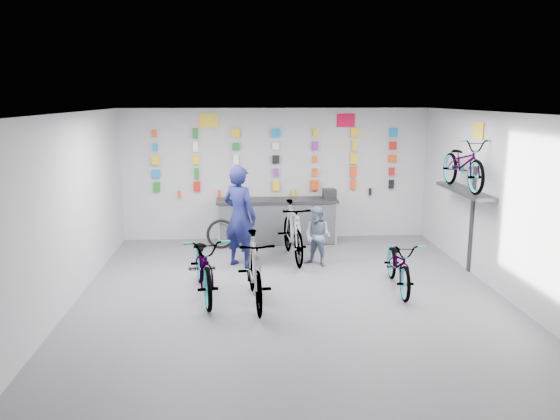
{
  "coord_description": "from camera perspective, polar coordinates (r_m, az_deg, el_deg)",
  "views": [
    {
      "loc": [
        -0.81,
        -8.41,
        3.23
      ],
      "look_at": [
        -0.09,
        1.4,
        1.2
      ],
      "focal_mm": 35.0,
      "sensor_mm": 36.0,
      "label": 1
    }
  ],
  "objects": [
    {
      "name": "customer",
      "position": [
        10.63,
        3.95,
        -2.76
      ],
      "size": [
        0.72,
        0.69,
        1.17
      ],
      "primitive_type": "imported",
      "rotation": [
        0.0,
        0.0,
        -0.63
      ],
      "color": "slate",
      "rests_on": "floor"
    },
    {
      "name": "wall_left",
      "position": [
        9.0,
        -21.5,
        -0.24
      ],
      "size": [
        0.0,
        8.0,
        8.0
      ],
      "primitive_type": "plane",
      "rotation": [
        1.57,
        0.0,
        1.57
      ],
      "color": "#B6B6B9",
      "rests_on": "floor"
    },
    {
      "name": "merch_wall",
      "position": [
        12.46,
        -0.13,
        5.0
      ],
      "size": [
        5.58,
        0.08,
        1.56
      ],
      "color": "#1A7720",
      "rests_on": "wall_back"
    },
    {
      "name": "bike_wall",
      "position": [
        10.5,
        18.64,
        4.62
      ],
      "size": [
        0.63,
        1.8,
        0.95
      ],
      "primitive_type": "imported",
      "color": "gray",
      "rests_on": "wall_bracket"
    },
    {
      "name": "bike_center",
      "position": [
        8.68,
        -2.65,
        -6.23
      ],
      "size": [
        0.66,
        1.92,
        1.13
      ],
      "primitive_type": "imported",
      "rotation": [
        0.0,
        0.0,
        0.07
      ],
      "color": "gray",
      "rests_on": "floor"
    },
    {
      "name": "counter",
      "position": [
        12.29,
        -0.31,
        -1.23
      ],
      "size": [
        2.7,
        0.66,
        1.0
      ],
      "color": "black",
      "rests_on": "floor"
    },
    {
      "name": "bike_service",
      "position": [
        11.0,
        1.36,
        -2.23
      ],
      "size": [
        0.73,
        2.0,
        1.18
      ],
      "primitive_type": "imported",
      "rotation": [
        0.0,
        0.0,
        0.09
      ],
      "color": "gray",
      "rests_on": "floor"
    },
    {
      "name": "clerk",
      "position": [
        10.5,
        -4.23,
        -0.69
      ],
      "size": [
        0.86,
        0.81,
        1.97
      ],
      "primitive_type": "imported",
      "rotation": [
        0.0,
        0.0,
        2.5
      ],
      "color": "#121646",
      "rests_on": "floor"
    },
    {
      "name": "wall_back",
      "position": [
        12.56,
        -0.46,
        3.76
      ],
      "size": [
        7.0,
        0.0,
        7.0
      ],
      "primitive_type": "plane",
      "rotation": [
        1.57,
        0.0,
        0.0
      ],
      "color": "#B6B6B9",
      "rests_on": "floor"
    },
    {
      "name": "wall_front",
      "position": [
        4.81,
        5.86,
        -9.51
      ],
      "size": [
        7.0,
        0.0,
        7.0
      ],
      "primitive_type": "plane",
      "rotation": [
        -1.57,
        0.0,
        0.0
      ],
      "color": "#B6B6B9",
      "rests_on": "floor"
    },
    {
      "name": "bike_right",
      "position": [
        9.55,
        12.35,
        -5.51
      ],
      "size": [
        0.73,
        1.77,
        0.91
      ],
      "primitive_type": "imported",
      "rotation": [
        0.0,
        0.0,
        -0.08
      ],
      "color": "gray",
      "rests_on": "floor"
    },
    {
      "name": "sign_side",
      "position": [
        10.54,
        20.02,
        7.82
      ],
      "size": [
        0.02,
        0.4,
        0.3
      ],
      "primitive_type": "cube",
      "color": "yellow",
      "rests_on": "wall_right"
    },
    {
      "name": "register",
      "position": [
        12.31,
        5.19,
        1.71
      ],
      "size": [
        0.29,
        0.31,
        0.22
      ],
      "primitive_type": "cube",
      "rotation": [
        0.0,
        0.0,
        0.04
      ],
      "color": "black",
      "rests_on": "counter"
    },
    {
      "name": "sign_left",
      "position": [
        12.42,
        -7.48,
        9.22
      ],
      "size": [
        0.42,
        0.02,
        0.3
      ],
      "primitive_type": "cube",
      "color": "yellow",
      "rests_on": "wall_back"
    },
    {
      "name": "bike_left",
      "position": [
        9.1,
        -7.93,
        -5.64
      ],
      "size": [
        1.05,
        2.15,
        1.08
      ],
      "primitive_type": "imported",
      "rotation": [
        0.0,
        0.0,
        0.17
      ],
      "color": "gray",
      "rests_on": "floor"
    },
    {
      "name": "sign_right",
      "position": [
        12.63,
        6.89,
        9.28
      ],
      "size": [
        0.42,
        0.02,
        0.3
      ],
      "primitive_type": "cube",
      "color": "red",
      "rests_on": "wall_back"
    },
    {
      "name": "spare_wheel",
      "position": [
        11.95,
        -6.19,
        -2.52
      ],
      "size": [
        0.65,
        0.25,
        0.64
      ],
      "rotation": [
        0.0,
        0.0,
        0.17
      ],
      "color": "black",
      "rests_on": "floor"
    },
    {
      "name": "ceiling",
      "position": [
        8.45,
        1.32,
        10.1
      ],
      "size": [
        8.0,
        8.0,
        0.0
      ],
      "primitive_type": "plane",
      "rotation": [
        3.14,
        0.0,
        0.0
      ],
      "color": "white",
      "rests_on": "wall_back"
    },
    {
      "name": "floor",
      "position": [
        9.05,
        1.23,
        -9.25
      ],
      "size": [
        8.0,
        8.0,
        0.0
      ],
      "primitive_type": "plane",
      "color": "#545459",
      "rests_on": "ground"
    },
    {
      "name": "wall_right",
      "position": [
        9.61,
        22.54,
        0.39
      ],
      "size": [
        0.0,
        8.0,
        8.0
      ],
      "primitive_type": "plane",
      "rotation": [
        1.57,
        0.0,
        -1.57
      ],
      "color": "#B6B6B9",
      "rests_on": "floor"
    },
    {
      "name": "wall_bracket",
      "position": [
        10.61,
        18.82,
        1.46
      ],
      "size": [
        0.39,
        1.9,
        2.0
      ],
      "color": "#333338",
      "rests_on": "wall_right"
    }
  ]
}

